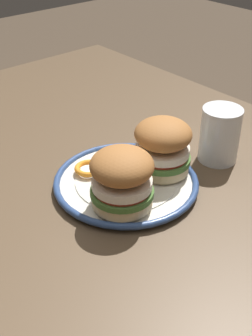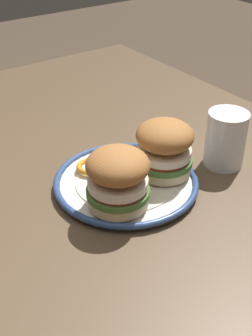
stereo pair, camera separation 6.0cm
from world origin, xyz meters
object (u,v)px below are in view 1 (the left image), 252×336
at_px(sandwich_half_right, 122,178).
at_px(drinking_glass, 219,138).
at_px(dining_table, 124,243).
at_px(sandwich_half_left, 163,145).
at_px(dinner_plate, 126,182).

distance_m(sandwich_half_right, drinking_glass, 0.25).
relative_size(dining_table, drinking_glass, 13.05).
bearing_deg(drinking_glass, dining_table, -93.03).
height_order(dining_table, sandwich_half_right, sandwich_half_right).
bearing_deg(sandwich_half_left, sandwich_half_right, -76.07).
height_order(dining_table, drinking_glass, drinking_glass).
relative_size(sandwich_half_right, drinking_glass, 1.04).
bearing_deg(dinner_plate, sandwich_half_right, -46.07).
xyz_separation_m(dinner_plate, drinking_glass, (0.05, 0.20, 0.04)).
xyz_separation_m(dining_table, sandwich_half_right, (0.02, -0.02, 0.16)).
height_order(sandwich_half_left, sandwich_half_right, same).
bearing_deg(dinner_plate, dining_table, -45.84).
xyz_separation_m(sandwich_half_right, drinking_glass, (-0.00, 0.25, -0.02)).
xyz_separation_m(dining_table, drinking_glass, (0.01, 0.23, 0.14)).
bearing_deg(sandwich_half_right, drinking_glass, 90.71).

